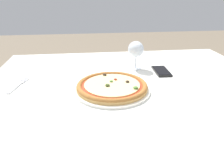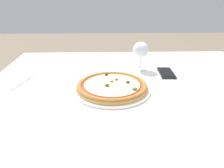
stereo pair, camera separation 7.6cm
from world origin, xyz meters
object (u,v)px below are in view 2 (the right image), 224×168
Objects in this scene: pizza_plate at (112,87)px; fork at (23,82)px; cell_phone at (166,73)px; dining_table at (133,100)px; wine_glass_far_left at (141,51)px.

fork is at bearing 166.06° from pizza_plate.
cell_phone is at bearing 33.88° from pizza_plate.
pizza_plate is (-0.10, -0.06, 0.10)m from dining_table.
wine_glass_far_left is (0.56, 0.16, 0.10)m from fork.
pizza_plate is 0.31m from wine_glass_far_left.
wine_glass_far_left reaches higher than pizza_plate.
pizza_plate is 0.42m from fork.
wine_glass_far_left is at bearing 149.98° from cell_phone.
fork is at bearing 174.97° from dining_table.
wine_glass_far_left is 1.01× the size of cell_phone.
cell_phone is at bearing 35.82° from dining_table.
dining_table is 9.04× the size of wine_glass_far_left.
wine_glass_far_left reaches higher than dining_table.
pizza_plate is 2.21× the size of cell_phone.
fork is (-0.41, 0.10, -0.01)m from pizza_plate.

